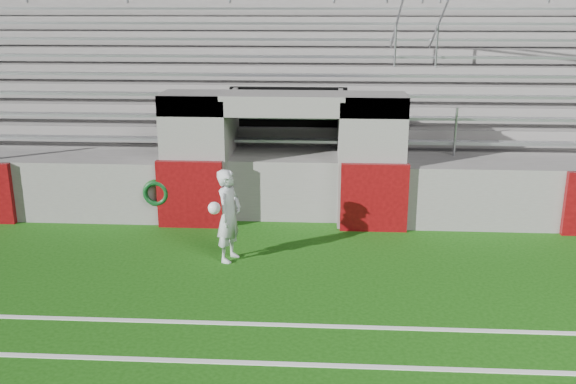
{
  "coord_description": "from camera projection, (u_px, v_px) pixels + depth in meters",
  "views": [
    {
      "loc": [
        0.86,
        -8.98,
        4.3
      ],
      "look_at": [
        0.2,
        1.8,
        1.1
      ],
      "focal_mm": 40.0,
      "sensor_mm": 36.0,
      "label": 1
    }
  ],
  "objects": [
    {
      "name": "ground",
      "position": [
        268.0,
        293.0,
        9.87
      ],
      "size": [
        90.0,
        90.0,
        0.0
      ],
      "primitive_type": "plane",
      "color": "#15490C",
      "rests_on": "ground"
    },
    {
      "name": "stadium_structure",
      "position": [
        295.0,
        112.0,
        17.07
      ],
      "size": [
        26.0,
        8.48,
        5.42
      ],
      "color": "slate",
      "rests_on": "ground"
    },
    {
      "name": "goalkeeper_with_ball",
      "position": [
        229.0,
        215.0,
        10.93
      ],
      "size": [
        0.59,
        0.69,
        1.62
      ],
      "color": "silver",
      "rests_on": "ground"
    },
    {
      "name": "hose_coil",
      "position": [
        156.0,
        193.0,
        12.61
      ],
      "size": [
        0.55,
        0.15,
        0.55
      ],
      "color": "#0F440D",
      "rests_on": "ground"
    }
  ]
}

